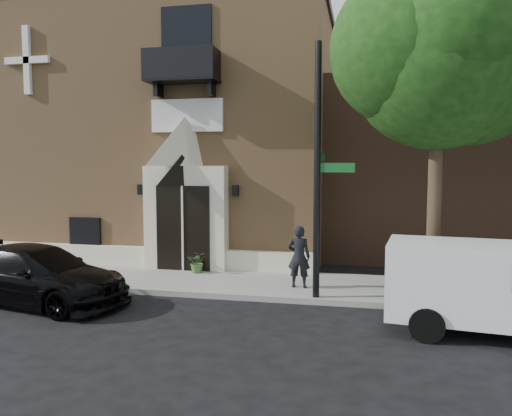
{
  "coord_description": "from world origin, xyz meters",
  "views": [
    {
      "loc": [
        4.35,
        -11.84,
        3.4
      ],
      "look_at": [
        1.38,
        2.0,
        2.16
      ],
      "focal_mm": 35.0,
      "sensor_mm": 36.0,
      "label": 1
    }
  ],
  "objects": [
    {
      "name": "pedestrian_near",
      "position": [
        2.73,
        1.08,
        0.97
      ],
      "size": [
        0.6,
        0.4,
        1.64
      ],
      "primitive_type": "imported",
      "rotation": [
        0.0,
        0.0,
        3.13
      ],
      "color": "black",
      "rests_on": "sidewalk"
    },
    {
      "name": "street_tree_left",
      "position": [
        6.03,
        0.35,
        5.87
      ],
      "size": [
        4.97,
        4.38,
        7.77
      ],
      "color": "#38281C",
      "rests_on": "sidewalk"
    },
    {
      "name": "planter",
      "position": [
        -0.46,
        2.23,
        0.47
      ],
      "size": [
        0.66,
        0.59,
        0.65
      ],
      "primitive_type": "imported",
      "rotation": [
        0.0,
        0.0,
        0.16
      ],
      "color": "#476C31",
      "rests_on": "sidewalk"
    },
    {
      "name": "fire_hydrant",
      "position": [
        7.0,
        0.33,
        0.54
      ],
      "size": [
        0.45,
        0.36,
        0.8
      ],
      "color": "maroon",
      "rests_on": "sidewalk"
    },
    {
      "name": "black_sedan",
      "position": [
        -3.41,
        -1.24,
        0.7
      ],
      "size": [
        5.14,
        2.86,
        1.41
      ],
      "primitive_type": "imported",
      "rotation": [
        0.0,
        0.0,
        1.38
      ],
      "color": "black",
      "rests_on": "ground"
    },
    {
      "name": "church",
      "position": [
        -2.99,
        7.95,
        4.63
      ],
      "size": [
        12.2,
        11.01,
        9.3
      ],
      "color": "#AF8252",
      "rests_on": "ground"
    },
    {
      "name": "street_sign",
      "position": [
        3.29,
        0.22,
        3.24
      ],
      "size": [
        0.97,
        1.0,
        6.13
      ],
      "rotation": [
        0.0,
        0.0,
        -0.1
      ],
      "color": "black",
      "rests_on": "sidewalk"
    },
    {
      "name": "ground",
      "position": [
        0.0,
        0.0,
        0.0
      ],
      "size": [
        120.0,
        120.0,
        0.0
      ],
      "primitive_type": "plane",
      "color": "black",
      "rests_on": "ground"
    },
    {
      "name": "dumpster",
      "position": [
        5.88,
        0.38,
        0.79
      ],
      "size": [
        1.93,
        1.1,
        1.26
      ],
      "rotation": [
        0.0,
        0.0,
        0.0
      ],
      "color": "#0F391A",
      "rests_on": "sidewalk"
    },
    {
      "name": "sidewalk",
      "position": [
        1.0,
        1.5,
        0.07
      ],
      "size": [
        42.0,
        3.0,
        0.15
      ],
      "primitive_type": "cube",
      "color": "gray",
      "rests_on": "ground"
    }
  ]
}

